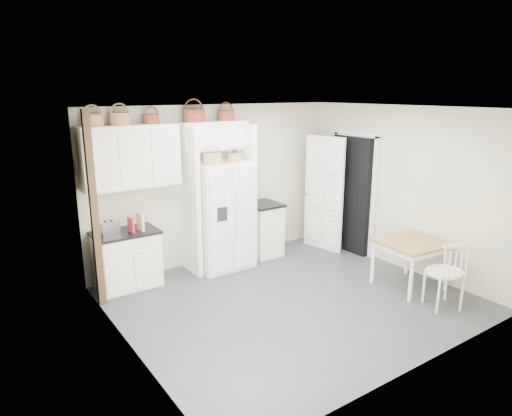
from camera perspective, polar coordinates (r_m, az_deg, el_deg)
floor at (r=6.49m, az=4.36°, el=-11.31°), size 4.50×4.50×0.00m
ceiling at (r=5.84m, az=4.86°, el=12.30°), size 4.50×4.50×0.00m
wall_back at (r=7.65m, az=-4.87°, el=3.00°), size 4.50×0.00×4.50m
wall_left at (r=4.99m, az=-15.99°, el=-3.84°), size 0.00×4.00×4.00m
wall_right at (r=7.62m, az=17.88°, el=2.31°), size 0.00×4.00×4.00m
refrigerator at (r=7.36m, az=-4.36°, el=-0.93°), size 0.89×0.72×1.73m
base_cab_left at (r=6.96m, az=-15.81°, el=-6.34°), size 0.88×0.56×0.81m
base_cab_right at (r=7.99m, az=0.86°, el=-2.76°), size 0.51×0.61×0.89m
dining_table at (r=7.09m, az=18.62°, el=-6.64°), size 0.92×0.92×0.71m
windsor_chair at (r=6.55m, az=22.50°, el=-7.38°), size 0.62×0.60×1.00m
counter_left at (r=6.83m, az=-16.05°, el=-2.99°), size 0.92×0.59×0.04m
counter_right at (r=7.87m, az=0.87°, el=0.47°), size 0.55×0.65×0.04m
toaster at (r=6.73m, az=-17.93°, el=-2.37°), size 0.31×0.22×0.19m
cookbook_red at (r=6.74m, az=-15.37°, el=-2.05°), size 0.06×0.15×0.22m
cookbook_cream at (r=6.78m, az=-14.26°, el=-1.68°), size 0.06×0.18×0.26m
basket_upper_a at (r=6.59m, az=-19.74°, el=10.28°), size 0.28×0.28×0.16m
basket_upper_b at (r=6.69m, az=-16.64°, el=10.62°), size 0.29×0.29×0.17m
basket_upper_c at (r=6.85m, az=-12.98°, el=10.79°), size 0.24×0.24×0.14m
basket_bridge_a at (r=7.13m, az=-7.77°, el=11.39°), size 0.35×0.35×0.19m
basket_bridge_b at (r=7.40m, az=-3.77°, el=11.47°), size 0.28×0.28×0.16m
basket_fridge_a at (r=6.98m, az=-5.49°, el=6.12°), size 0.29×0.29×0.15m
basket_fridge_b at (r=7.19m, az=-2.66°, el=6.27°), size 0.22×0.22×0.12m
upper_cabinet at (r=6.78m, az=-15.38°, el=6.20°), size 1.40×0.34×0.90m
bridge_cabinet at (r=7.31m, az=-5.38°, el=9.00°), size 1.12×0.34×0.45m
fridge_panel_left at (r=7.12m, az=-8.26°, el=0.80°), size 0.08×0.60×2.30m
fridge_panel_right at (r=7.61m, az=-1.37°, el=1.84°), size 0.08×0.60×2.30m
trim_post at (r=6.25m, az=-19.58°, el=-0.43°), size 0.09×0.09×2.60m
doorway_void at (r=8.25m, az=11.88°, el=1.63°), size 0.18×0.85×2.05m
door_slab at (r=8.23m, az=8.47°, el=1.76°), size 0.21×0.79×2.05m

